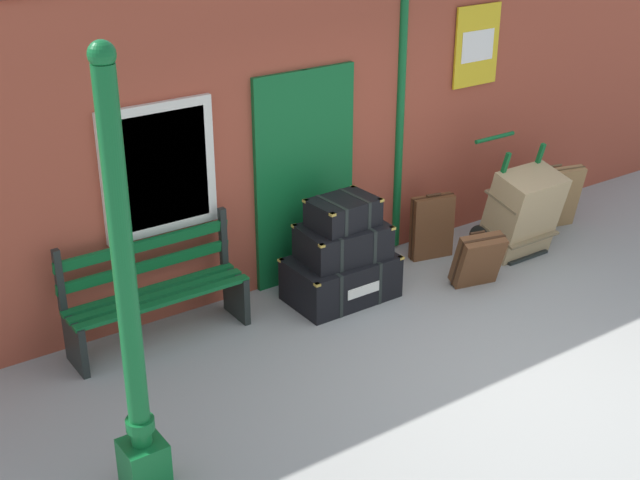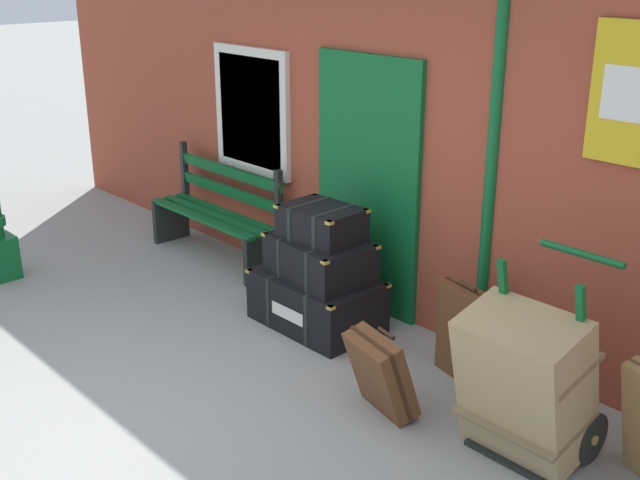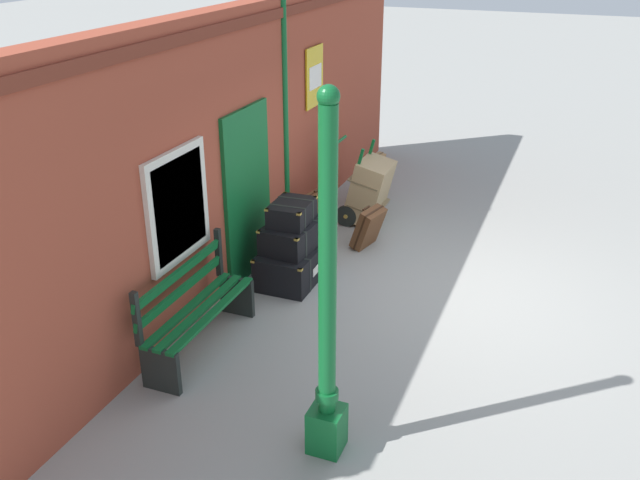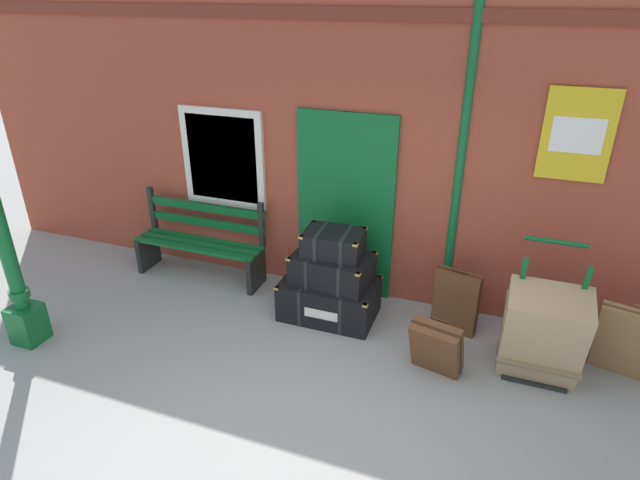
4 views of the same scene
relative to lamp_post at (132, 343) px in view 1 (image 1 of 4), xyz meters
name	(u,v)px [view 1 (image 1 of 4)]	position (x,y,z in m)	size (l,w,h in m)	color
ground_plane	(504,375)	(3.00, -0.38, -1.16)	(60.00, 60.00, 0.00)	gray
brick_facade	(322,113)	(2.99, 2.22, 0.44)	(10.40, 0.35, 3.20)	#9E422D
lamp_post	(132,343)	(0.00, 0.00, 0.00)	(0.28, 0.28, 3.05)	#0F5B28
platform_bench	(155,293)	(0.93, 1.78, -0.72)	(1.60, 0.43, 1.01)	#0F5B28
steamer_trunk_base	(341,278)	(2.69, 1.48, -0.95)	(1.01, 0.66, 0.43)	black
steamer_trunk_middle	(343,242)	(2.72, 1.48, -0.58)	(0.85, 0.61, 0.33)	black
steamer_trunk_top	(343,212)	(2.72, 1.50, -0.29)	(0.63, 0.47, 0.27)	black
porters_trolley	(508,225)	(4.80, 1.36, -0.89)	(0.71, 0.66, 1.18)	black
large_brown_trunk	(522,212)	(4.80, 1.18, -0.68)	(0.70, 0.63, 0.96)	tan
suitcase_tan	(478,260)	(3.92, 0.91, -0.88)	(0.51, 0.43, 0.57)	brown
suitcase_slate	(553,198)	(5.58, 1.46, -0.79)	(0.68, 0.41, 0.76)	olive
suitcase_umber	(432,227)	(4.00, 1.67, -0.82)	(0.47, 0.23, 0.72)	brown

